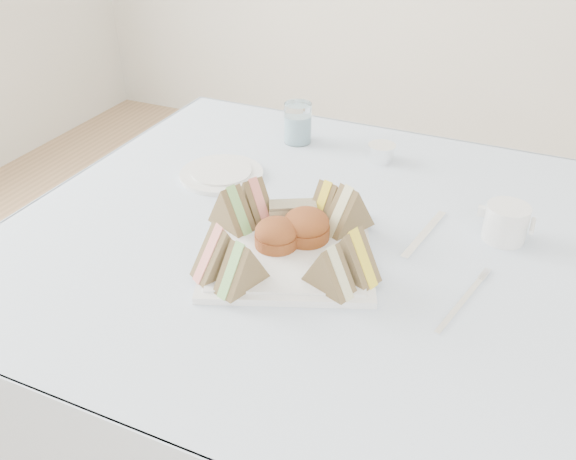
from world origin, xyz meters
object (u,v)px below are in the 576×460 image
at_px(serving_plate, 288,251).
at_px(table, 294,369).
at_px(water_glass, 298,123).
at_px(creamer_jug, 506,223).

bearing_deg(serving_plate, table, 84.46).
bearing_deg(water_glass, table, -67.45).
bearing_deg(table, creamer_jug, 17.10).
distance_m(serving_plate, water_glass, 0.47).
bearing_deg(creamer_jug, water_glass, 155.14).
bearing_deg(serving_plate, creamer_jug, 9.62).
bearing_deg(water_glass, creamer_jug, -24.97).
distance_m(table, serving_plate, 0.39).
relative_size(table, water_glass, 9.51).
height_order(table, creamer_jug, creamer_jug).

